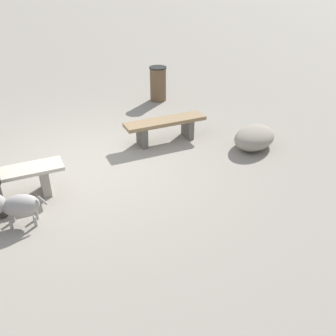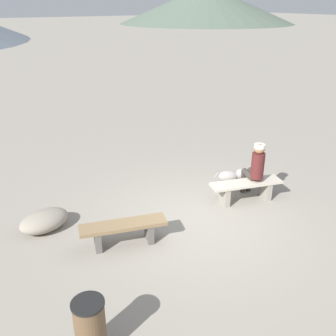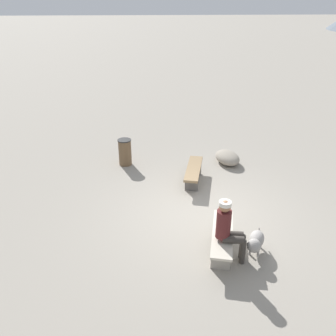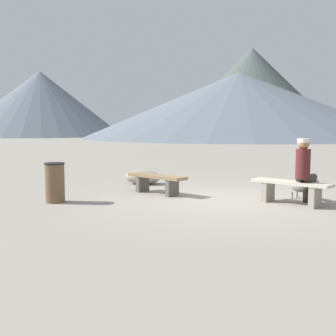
% 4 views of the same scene
% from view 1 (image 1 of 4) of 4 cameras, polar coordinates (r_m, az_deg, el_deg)
% --- Properties ---
extents(ground, '(210.00, 210.00, 0.06)m').
position_cam_1_polar(ground, '(6.65, -11.84, 0.07)').
color(ground, gray).
extents(bench_left, '(1.62, 0.75, 0.45)m').
position_cam_1_polar(bench_left, '(7.25, -0.41, 6.37)').
color(bench_left, '#605B56').
rests_on(bench_left, ground).
extents(bench_right, '(1.66, 0.79, 0.47)m').
position_cam_1_polar(bench_right, '(5.94, -23.05, -1.81)').
color(bench_right, gray).
rests_on(bench_right, ground).
extents(dog, '(0.72, 0.52, 0.50)m').
position_cam_1_polar(dog, '(5.37, -22.36, -5.22)').
color(dog, gray).
rests_on(dog, ground).
extents(trash_bin, '(0.41, 0.41, 0.82)m').
position_cam_1_polar(trash_bin, '(9.40, -1.51, 12.58)').
color(trash_bin, brown).
rests_on(trash_bin, ground).
extents(boulder, '(1.12, 0.89, 0.38)m').
position_cam_1_polar(boulder, '(7.25, 12.90, 4.51)').
color(boulder, gray).
rests_on(boulder, ground).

